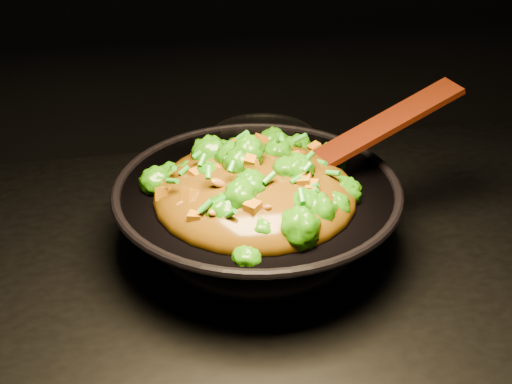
{
  "coord_description": "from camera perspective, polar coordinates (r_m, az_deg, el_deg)",
  "views": [
    {
      "loc": [
        -0.22,
        -0.74,
        1.51
      ],
      "look_at": [
        -0.06,
        0.08,
        1.0
      ],
      "focal_mm": 45.0,
      "sensor_mm": 36.0,
      "label": 1
    }
  ],
  "objects": [
    {
      "name": "back_pot",
      "position": [
        1.16,
        0.58,
        2.72
      ],
      "size": [
        0.22,
        0.22,
        0.11
      ],
      "primitive_type": "cylinder",
      "rotation": [
        0.0,
        0.0,
        -0.18
      ],
      "color": "black",
      "rests_on": "stovetop"
    },
    {
      "name": "stir_fry",
      "position": [
        0.91,
        -0.09,
        2.3
      ],
      "size": [
        0.36,
        0.36,
        0.1
      ],
      "primitive_type": null,
      "rotation": [
        0.0,
        0.0,
        -0.24
      ],
      "color": "#277308",
      "rests_on": "wok"
    },
    {
      "name": "spatula",
      "position": [
        0.99,
        9.19,
        4.72
      ],
      "size": [
        0.33,
        0.1,
        0.14
      ],
      "primitive_type": "cube",
      "rotation": [
        0.0,
        -0.38,
        0.16
      ],
      "color": "#321207",
      "rests_on": "wok"
    },
    {
      "name": "wok",
      "position": [
        0.99,
        0.11,
        -2.46
      ],
      "size": [
        0.52,
        0.52,
        0.12
      ],
      "primitive_type": null,
      "rotation": [
        0.0,
        0.0,
        0.28
      ],
      "color": "black",
      "rests_on": "stovetop"
    }
  ]
}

